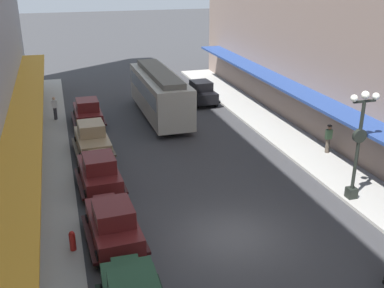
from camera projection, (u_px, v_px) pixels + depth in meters
name	position (u px, v px, depth m)	size (l,w,h in m)	color
ground_plane	(234.00, 236.00, 18.59)	(200.00, 200.00, 0.00)	#38383A
sidewalk_left	(42.00, 267.00, 16.57)	(3.00, 60.00, 0.15)	#A8A59E
parked_car_2	(200.00, 92.00, 36.23)	(2.28, 4.31, 1.84)	black
parked_car_3	(99.00, 171.00, 22.23)	(2.29, 4.31, 1.84)	#591919
parked_car_4	(113.00, 223.00, 17.78)	(2.31, 4.32, 1.84)	#591919
parked_car_5	(88.00, 111.00, 31.33)	(2.19, 4.28, 1.84)	#591919
parked_car_6	(92.00, 138.00, 26.44)	(2.29, 4.31, 1.84)	#997F5B
streetcar	(160.00, 92.00, 32.44)	(2.59, 9.62, 3.46)	#ADA899
lamp_post_with_clock	(359.00, 141.00, 20.35)	(1.42, 0.44, 5.16)	black
fire_hydrant	(72.00, 240.00, 17.32)	(0.24, 0.24, 0.82)	#B21E19
pedestrian_0	(328.00, 139.00, 26.22)	(0.36, 0.28, 1.67)	#4C4238
pedestrian_1	(55.00, 108.00, 31.93)	(0.36, 0.24, 1.64)	#2D2D33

